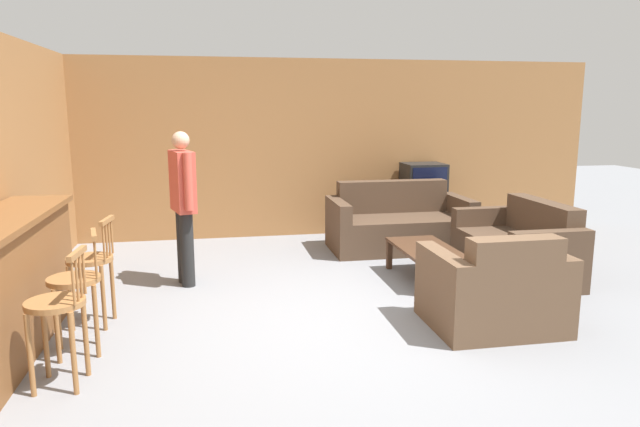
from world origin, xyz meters
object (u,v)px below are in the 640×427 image
tv (423,182)px  person_by_window (183,200)px  bar_chair_near (58,313)px  armchair_near (494,292)px  coffee_table (425,251)px  loveseat_right (518,249)px  bar_chair_mid (76,288)px  bar_chair_far (92,267)px  couch_far (398,226)px  tv_unit (422,217)px

tv → person_by_window: (-3.42, -1.89, 0.13)m
bar_chair_near → armchair_near: 3.48m
coffee_table → tv: bearing=70.0°
loveseat_right → coffee_table: (-1.10, 0.04, 0.01)m
bar_chair_mid → tv: 5.49m
bar_chair_far → loveseat_right: (4.46, 0.68, -0.22)m
bar_chair_far → couch_far: bar_chair_far is taller
person_by_window → tv_unit: bearing=28.9°
couch_far → bar_chair_mid: bearing=-141.9°
bar_chair_far → armchair_near: bar_chair_far is taller
bar_chair_mid → tv: (4.17, 3.55, 0.27)m
coffee_table → bar_chair_near: bearing=-151.0°
tv → coffee_table: bearing=-110.0°
loveseat_right → coffee_table: bearing=177.7°
tv_unit → tv: 0.54m
coffee_table → tv: tv is taller
couch_far → coffee_table: bearing=-96.7°
bar_chair_mid → coffee_table: bearing=21.4°
couch_far → armchair_near: bearing=-91.7°
loveseat_right → tv_unit: size_ratio=1.41×
bar_chair_mid → tv: bearing=40.4°
bar_chair_far → tv: bearing=35.3°
armchair_near → bar_chair_far: bearing=168.3°
bar_chair_mid → bar_chair_far: same height
couch_far → tv: 1.13m
bar_chair_near → person_by_window: 2.37m
armchair_near → tv_unit: armchair_near is taller
bar_chair_near → bar_chair_far: size_ratio=1.00×
bar_chair_near → couch_far: bar_chair_near is taller
couch_far → armchair_near: size_ratio=1.70×
tv_unit → tv: (0.00, -0.00, 0.54)m
bar_chair_far → tv_unit: bearing=35.3°
bar_chair_mid → coffee_table: size_ratio=0.89×
tv_unit → bar_chair_near: bearing=-135.5°
armchair_near → tv: bearing=78.7°
loveseat_right → tv_unit: 2.30m
armchair_near → tv_unit: (0.73, 3.67, -0.06)m
bar_chair_far → person_by_window: size_ratio=0.58×
bar_chair_near → armchair_near: bar_chair_near is taller
armchair_near → coffee_table: armchair_near is taller
armchair_near → tv: size_ratio=1.84×
bar_chair_near → bar_chair_mid: bearing=90.0°
couch_far → loveseat_right: bearing=-58.1°
bar_chair_near → tv_unit: bar_chair_near is taller
bar_chair_near → couch_far: 4.85m
bar_chair_far → bar_chair_near: bearing=-90.0°
bar_chair_far → coffee_table: 3.44m
tv_unit → person_by_window: size_ratio=0.66×
couch_far → person_by_window: person_by_window is taller
couch_far → coffee_table: 1.46m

